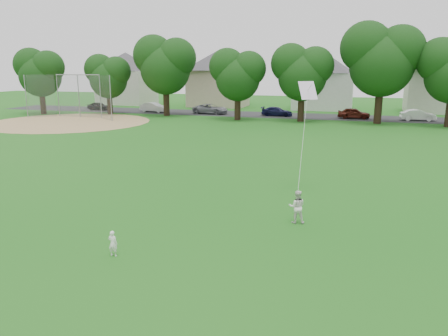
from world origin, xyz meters
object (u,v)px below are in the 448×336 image
(older_boy, at_px, (297,207))
(kite, at_px, (303,140))
(toddler, at_px, (113,243))
(baseball_backstop, at_px, (76,96))

(older_boy, bearing_deg, kite, -97.25)
(toddler, distance_m, kite, 9.35)
(toddler, distance_m, older_boy, 7.29)
(toddler, xyz_separation_m, baseball_backstop, (-25.46, 34.08, 2.13))
(older_boy, height_order, kite, kite)
(older_boy, distance_m, kite, 3.33)
(older_boy, bearing_deg, toddler, 31.80)
(toddler, bearing_deg, kite, -125.11)
(toddler, height_order, kite, kite)
(toddler, xyz_separation_m, kite, (5.21, 7.33, 2.55))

